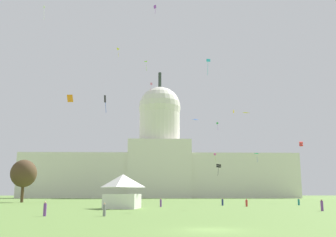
{
  "coord_description": "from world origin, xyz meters",
  "views": [
    {
      "loc": [
        -3.99,
        -29.76,
        2.67
      ],
      "look_at": [
        -0.91,
        80.61,
        23.63
      ],
      "focal_mm": 42.04,
      "sensor_mm": 36.0,
      "label": 1
    }
  ],
  "objects_px": {
    "kite_red_low": "(301,144)",
    "kite_turquoise_mid": "(257,154)",
    "person_purple_lawn_far_left": "(322,206)",
    "person_purple_near_tree_east": "(45,209)",
    "tree_west_mid": "(24,174)",
    "kite_black_mid": "(105,101)",
    "kite_violet_high": "(155,7)",
    "kite_yellow_low": "(244,115)",
    "kite_cyan_mid": "(208,62)",
    "person_grey_near_tent": "(104,210)",
    "person_navy_mid_right": "(223,202)",
    "person_purple_aisle_center": "(161,203)",
    "kite_yellow_high": "(120,50)",
    "person_teal_edge_east": "(299,202)",
    "kite_white_high": "(44,9)",
    "person_red_back_left": "(247,203)",
    "kite_black_low": "(219,166)",
    "event_tent": "(123,191)",
    "kite_blue_low": "(197,122)",
    "kite_green_high": "(217,123)",
    "kite_lime_high": "(147,63)",
    "kite_pink_high": "(151,85)",
    "kite_magenta_mid": "(215,154)",
    "kite_orange_low": "(70,98)",
    "kite_gold_mid": "(234,112)"
  },
  "relations": [
    {
      "from": "kite_blue_low",
      "to": "kite_green_high",
      "type": "height_order",
      "value": "kite_green_high"
    },
    {
      "from": "person_red_back_left",
      "to": "kite_turquoise_mid",
      "type": "bearing_deg",
      "value": 99.88
    },
    {
      "from": "person_teal_edge_east",
      "to": "kite_white_high",
      "type": "relative_size",
      "value": 0.37
    },
    {
      "from": "person_purple_lawn_far_left",
      "to": "person_purple_near_tree_east",
      "type": "distance_m",
      "value": 39.99
    },
    {
      "from": "event_tent",
      "to": "kite_yellow_high",
      "type": "bearing_deg",
      "value": 104.58
    },
    {
      "from": "person_grey_near_tent",
      "to": "person_navy_mid_right",
      "type": "relative_size",
      "value": 1.0
    },
    {
      "from": "person_purple_aisle_center",
      "to": "kite_gold_mid",
      "type": "xyz_separation_m",
      "value": [
        28.6,
        69.19,
        32.71
      ]
    },
    {
      "from": "tree_west_mid",
      "to": "person_teal_edge_east",
      "type": "height_order",
      "value": "tree_west_mid"
    },
    {
      "from": "person_grey_near_tent",
      "to": "person_navy_mid_right",
      "type": "xyz_separation_m",
      "value": [
        20.31,
        39.11,
        -0.01
      ]
    },
    {
      "from": "kite_gold_mid",
      "to": "kite_lime_high",
      "type": "height_order",
      "value": "kite_lime_high"
    },
    {
      "from": "person_teal_edge_east",
      "to": "kite_turquoise_mid",
      "type": "xyz_separation_m",
      "value": [
        12.14,
        81.95,
        18.54
      ]
    },
    {
      "from": "kite_yellow_high",
      "to": "kite_black_mid",
      "type": "bearing_deg",
      "value": -173.07
    },
    {
      "from": "tree_west_mid",
      "to": "kite_black_mid",
      "type": "bearing_deg",
      "value": -56.93
    },
    {
      "from": "person_purple_near_tree_east",
      "to": "person_purple_lawn_far_left",
      "type": "bearing_deg",
      "value": 108.94
    },
    {
      "from": "kite_blue_low",
      "to": "kite_black_low",
      "type": "distance_m",
      "value": 54.17
    },
    {
      "from": "person_red_back_left",
      "to": "kite_cyan_mid",
      "type": "height_order",
      "value": "kite_cyan_mid"
    },
    {
      "from": "person_purple_lawn_far_left",
      "to": "person_red_back_left",
      "type": "height_order",
      "value": "person_purple_lawn_far_left"
    },
    {
      "from": "kite_violet_high",
      "to": "kite_turquoise_mid",
      "type": "distance_m",
      "value": 85.93
    },
    {
      "from": "kite_blue_low",
      "to": "kite_black_low",
      "type": "height_order",
      "value": "kite_blue_low"
    },
    {
      "from": "kite_violet_high",
      "to": "kite_cyan_mid",
      "type": "xyz_separation_m",
      "value": [
        13.34,
        -13.64,
        -21.32
      ]
    },
    {
      "from": "event_tent",
      "to": "kite_white_high",
      "type": "height_order",
      "value": "kite_white_high"
    },
    {
      "from": "person_red_back_left",
      "to": "kite_black_low",
      "type": "height_order",
      "value": "kite_black_low"
    },
    {
      "from": "person_grey_near_tent",
      "to": "kite_yellow_high",
      "type": "distance_m",
      "value": 82.87
    },
    {
      "from": "kite_turquoise_mid",
      "to": "kite_orange_low",
      "type": "relative_size",
      "value": 2.91
    },
    {
      "from": "person_purple_aisle_center",
      "to": "kite_yellow_high",
      "type": "xyz_separation_m",
      "value": [
        -12.57,
        38.24,
        45.46
      ]
    },
    {
      "from": "kite_black_mid",
      "to": "kite_red_low",
      "type": "relative_size",
      "value": 2.47
    },
    {
      "from": "person_purple_lawn_far_left",
      "to": "kite_turquoise_mid",
      "type": "height_order",
      "value": "kite_turquoise_mid"
    },
    {
      "from": "kite_black_mid",
      "to": "kite_blue_low",
      "type": "xyz_separation_m",
      "value": [
        16.08,
        -10.49,
        -5.81
      ]
    },
    {
      "from": "person_red_back_left",
      "to": "kite_green_high",
      "type": "height_order",
      "value": "kite_green_high"
    },
    {
      "from": "kite_magenta_mid",
      "to": "kite_blue_low",
      "type": "bearing_deg",
      "value": 47.75
    },
    {
      "from": "kite_violet_high",
      "to": "kite_yellow_low",
      "type": "relative_size",
      "value": 1.94
    },
    {
      "from": "person_teal_edge_east",
      "to": "kite_green_high",
      "type": "distance_m",
      "value": 103.29
    },
    {
      "from": "kite_pink_high",
      "to": "kite_magenta_mid",
      "type": "xyz_separation_m",
      "value": [
        29.48,
        9.37,
        -30.45
      ]
    },
    {
      "from": "person_purple_lawn_far_left",
      "to": "kite_cyan_mid",
      "type": "bearing_deg",
      "value": -106.01
    },
    {
      "from": "kite_gold_mid",
      "to": "person_purple_lawn_far_left",
      "type": "bearing_deg",
      "value": 75.85
    },
    {
      "from": "kite_white_high",
      "to": "kite_lime_high",
      "type": "distance_m",
      "value": 45.55
    },
    {
      "from": "person_purple_near_tree_east",
      "to": "person_purple_aisle_center",
      "type": "relative_size",
      "value": 1.03
    },
    {
      "from": "person_navy_mid_right",
      "to": "kite_black_mid",
      "type": "relative_size",
      "value": 0.45
    },
    {
      "from": "person_navy_mid_right",
      "to": "kite_yellow_low",
      "type": "distance_m",
      "value": 21.75
    },
    {
      "from": "person_purple_lawn_far_left",
      "to": "kite_orange_low",
      "type": "distance_m",
      "value": 41.45
    },
    {
      "from": "kite_yellow_high",
      "to": "kite_orange_low",
      "type": "distance_m",
      "value": 64.76
    },
    {
      "from": "kite_yellow_low",
      "to": "kite_gold_mid",
      "type": "bearing_deg",
      "value": -116.02
    },
    {
      "from": "kite_white_high",
      "to": "kite_lime_high",
      "type": "relative_size",
      "value": 1.23
    },
    {
      "from": "kite_yellow_low",
      "to": "person_grey_near_tent",
      "type": "bearing_deg",
      "value": 31.75
    },
    {
      "from": "kite_red_low",
      "to": "kite_turquoise_mid",
      "type": "bearing_deg",
      "value": -81.34
    },
    {
      "from": "person_purple_near_tree_east",
      "to": "person_grey_near_tent",
      "type": "distance_m",
      "value": 6.97
    },
    {
      "from": "person_navy_mid_right",
      "to": "kite_cyan_mid",
      "type": "xyz_separation_m",
      "value": [
        -1.67,
        6.13,
        33.68
      ]
    },
    {
      "from": "person_purple_lawn_far_left",
      "to": "kite_cyan_mid",
      "type": "height_order",
      "value": "kite_cyan_mid"
    },
    {
      "from": "kite_red_low",
      "to": "tree_west_mid",
      "type": "bearing_deg",
      "value": 5.24
    },
    {
      "from": "person_purple_lawn_far_left",
      "to": "kite_black_low",
      "type": "bearing_deg",
      "value": -119.47
    }
  ]
}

